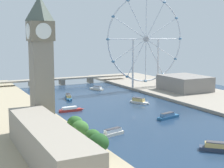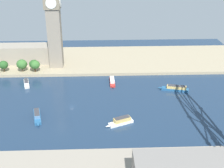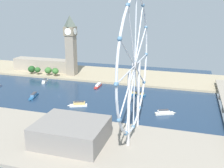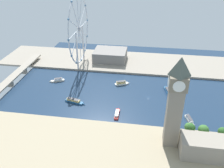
{
  "view_description": "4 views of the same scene",
  "coord_description": "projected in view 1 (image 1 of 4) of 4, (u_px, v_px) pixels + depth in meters",
  "views": [
    {
      "loc": [
        -148.5,
        -254.46,
        70.6
      ],
      "look_at": [
        11.3,
        65.83,
        17.77
      ],
      "focal_mm": 54.84,
      "sensor_mm": 36.0,
      "label": 1
    },
    {
      "loc": [
        229.95,
        25.46,
        126.61
      ],
      "look_at": [
        -8.95,
        34.62,
        16.17
      ],
      "focal_mm": 49.19,
      "sensor_mm": 36.0,
      "label": 2
    },
    {
      "loc": [
        284.73,
        157.48,
        110.08
      ],
      "look_at": [
        -24.75,
        63.34,
        12.89
      ],
      "focal_mm": 42.03,
      "sensor_mm": 36.0,
      "label": 3
    },
    {
      "loc": [
        -282.07,
        5.67,
        174.55
      ],
      "look_at": [
        14.57,
        51.85,
        8.05
      ],
      "focal_mm": 39.18,
      "sensor_mm": 36.0,
      "label": 4
    }
  ],
  "objects": [
    {
      "name": "parliament_block",
      "position": [
        48.0,
        143.0,
        181.37
      ],
      "size": [
        22.0,
        103.74,
        19.75
      ],
      "primitive_type": "cube",
      "color": "gray",
      "rests_on": "riverbank_left"
    },
    {
      "name": "tour_boat_3",
      "position": [
        168.0,
        116.0,
        286.33
      ],
      "size": [
        26.25,
        10.03,
        5.25
      ],
      "rotation": [
        0.0,
        0.0,
        0.23
      ],
      "color": "#235684",
      "rests_on": "ground_plane"
    },
    {
      "name": "riverbank_left",
      "position": [
        6.0,
        128.0,
        252.72
      ],
      "size": [
        90.0,
        520.0,
        3.0
      ],
      "primitive_type": "cube",
      "color": "tan",
      "rests_on": "ground_plane"
    },
    {
      "name": "river_bridge",
      "position": [
        62.0,
        79.0,
        477.52
      ],
      "size": [
        200.3,
        12.71,
        9.35
      ],
      "color": "gray",
      "rests_on": "ground_plane"
    },
    {
      "name": "riverside_hall",
      "position": [
        185.0,
        83.0,
        410.48
      ],
      "size": [
        45.29,
        55.4,
        17.57
      ],
      "primitive_type": "cube",
      "color": "gray",
      "rests_on": "riverbank_right"
    },
    {
      "name": "tour_boat_5",
      "position": [
        219.0,
        147.0,
        207.03
      ],
      "size": [
        23.07,
        21.63,
        5.61
      ],
      "rotation": [
        0.0,
        0.0,
        5.54
      ],
      "color": "#2D384C",
      "rests_on": "ground_plane"
    },
    {
      "name": "ferris_wheel",
      "position": [
        146.0,
        40.0,
        431.24
      ],
      "size": [
        111.89,
        3.2,
        116.09
      ],
      "color": "silver",
      "rests_on": "riverbank_right"
    },
    {
      "name": "tour_boat_0",
      "position": [
        97.0,
        88.0,
        432.16
      ],
      "size": [
        12.65,
        22.46,
        5.23
      ],
      "rotation": [
        0.0,
        0.0,
        2.0
      ],
      "color": "beige",
      "rests_on": "ground_plane"
    },
    {
      "name": "tree_row_embankment",
      "position": [
        84.0,
        131.0,
        210.95
      ],
      "size": [
        14.12,
        55.95,
        13.19
      ],
      "color": "#513823",
      "rests_on": "riverbank_left"
    },
    {
      "name": "tour_boat_2",
      "position": [
        139.0,
        101.0,
        349.24
      ],
      "size": [
        12.63,
        22.46,
        5.76
      ],
      "rotation": [
        0.0,
        0.0,
        5.12
      ],
      "color": "white",
      "rests_on": "ground_plane"
    },
    {
      "name": "ground_plane",
      "position": [
        134.0,
        114.0,
        301.15
      ],
      "size": [
        388.3,
        388.3,
        0.0
      ],
      "primitive_type": "plane",
      "color": "#1E334C"
    },
    {
      "name": "tour_boat_6",
      "position": [
        69.0,
        97.0,
        372.6
      ],
      "size": [
        11.73,
        29.11,
        5.07
      ],
      "rotation": [
        0.0,
        0.0,
        4.45
      ],
      "color": "#235684",
      "rests_on": "ground_plane"
    },
    {
      "name": "tour_boat_4",
      "position": [
        112.0,
        133.0,
        238.31
      ],
      "size": [
        23.15,
        9.41,
        5.11
      ],
      "rotation": [
        0.0,
        0.0,
        3.41
      ],
      "color": "beige",
      "rests_on": "ground_plane"
    },
    {
      "name": "clock_tower",
      "position": [
        41.0,
        62.0,
        234.75
      ],
      "size": [
        17.17,
        17.17,
        93.03
      ],
      "color": "gray",
      "rests_on": "riverbank_left"
    },
    {
      "name": "tour_boat_1",
      "position": [
        71.0,
        109.0,
        312.77
      ],
      "size": [
        24.29,
        5.17,
        4.51
      ],
      "rotation": [
        0.0,
        0.0,
        0.02
      ],
      "color": "#B22D28",
      "rests_on": "ground_plane"
    }
  ]
}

